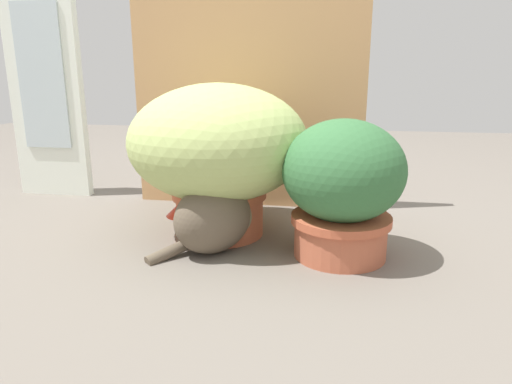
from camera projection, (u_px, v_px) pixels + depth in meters
The scene contains 7 objects.
ground_plane at pixel (226, 247), 1.47m from camera, with size 6.00×6.00×0.00m, color #6D655C.
cardboard_backdrop at pixel (248, 100), 1.83m from camera, with size 0.93×0.03×0.86m, color tan.
window_panel_white at pixel (46, 87), 1.98m from camera, with size 0.33×0.05×0.94m.
grass_planter at pixel (219, 150), 1.52m from camera, with size 0.59×0.59×0.51m.
leafy_planter at pixel (343, 186), 1.35m from camera, with size 0.36×0.36×0.41m.
cat at pixel (218, 213), 1.41m from camera, with size 0.33×0.31×0.32m.
mushroom_ornament_red at pixel (185, 211), 1.45m from camera, with size 0.12×0.12×0.16m.
Camera 1 is at (0.32, -1.34, 0.55)m, focal length 32.39 mm.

